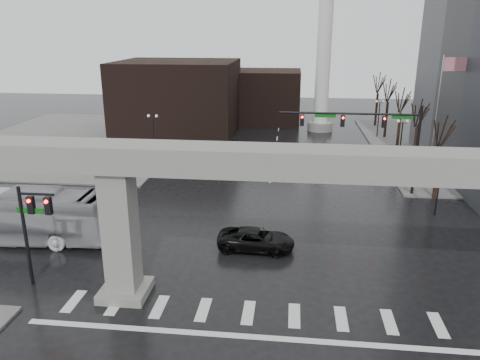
{
  "coord_description": "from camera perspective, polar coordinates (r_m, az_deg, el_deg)",
  "views": [
    {
      "loc": [
        1.93,
        -22.08,
        14.21
      ],
      "look_at": [
        -1.41,
        7.59,
        4.5
      ],
      "focal_mm": 35.0,
      "sensor_mm": 36.0,
      "label": 1
    }
  ],
  "objects": [
    {
      "name": "tree_right_4",
      "position": [
        74.04,
        16.34,
        8.63
      ],
      "size": [
        1.12,
        1.69,
        8.19
      ],
      "color": "black",
      "rests_on": "ground"
    },
    {
      "name": "pickup_truck",
      "position": [
        31.61,
        1.97,
        -7.27
      ],
      "size": [
        5.23,
        2.58,
        1.43
      ],
      "primitive_type": "imported",
      "rotation": [
        0.0,
        0.0,
        1.53
      ],
      "color": "black",
      "rests_on": "ground"
    },
    {
      "name": "lamp_left_1",
      "position": [
        53.5,
        -10.54,
        6.14
      ],
      "size": [
        1.22,
        0.32,
        5.11
      ],
      "color": "black",
      "rests_on": "ground"
    },
    {
      "name": "ground",
      "position": [
        26.33,
        1.24,
        -14.65
      ],
      "size": [
        160.0,
        160.0,
        0.0
      ],
      "primitive_type": "plane",
      "color": "black",
      "rests_on": "ground"
    },
    {
      "name": "elevated_guideway",
      "position": [
        23.28,
        4.46,
        -0.4
      ],
      "size": [
        48.0,
        2.6,
        8.7
      ],
      "color": "gray",
      "rests_on": "ground"
    },
    {
      "name": "signal_mast_arm",
      "position": [
        42.33,
        15.98,
        5.9
      ],
      "size": [
        12.12,
        0.43,
        8.0
      ],
      "color": "black",
      "rests_on": "ground"
    },
    {
      "name": "lamp_right_1",
      "position": [
        52.51,
        19.09,
        5.23
      ],
      "size": [
        1.22,
        0.32,
        5.11
      ],
      "color": "black",
      "rests_on": "ground"
    },
    {
      "name": "smokestack",
      "position": [
        68.21,
        10.3,
        17.02
      ],
      "size": [
        3.6,
        3.6,
        30.0
      ],
      "color": "white",
      "rests_on": "ground"
    },
    {
      "name": "signal_left_pole",
      "position": [
        28.53,
        -23.99,
        -4.44
      ],
      "size": [
        2.3,
        0.3,
        6.0
      ],
      "color": "black",
      "rests_on": "ground"
    },
    {
      "name": "tree_right_3",
      "position": [
        66.28,
        17.44,
        7.44
      ],
      "size": [
        1.11,
        1.66,
        8.02
      ],
      "color": "black",
      "rests_on": "ground"
    },
    {
      "name": "sidewalk_nw",
      "position": [
        65.98,
        -18.86,
        4.68
      ],
      "size": [
        28.0,
        36.0,
        0.15
      ],
      "primitive_type": "cube",
      "color": "slate",
      "rests_on": "ground"
    },
    {
      "name": "city_bus",
      "position": [
        36.01,
        -25.75,
        -3.94
      ],
      "size": [
        13.36,
        3.41,
        3.7
      ],
      "primitive_type": "imported",
      "rotation": [
        0.0,
        0.0,
        1.59
      ],
      "color": "silver",
      "rests_on": "ground"
    },
    {
      "name": "lamp_left_2",
      "position": [
        66.78,
        -7.1,
        8.63
      ],
      "size": [
        1.22,
        0.32,
        5.11
      ],
      "color": "black",
      "rests_on": "ground"
    },
    {
      "name": "building_far_left",
      "position": [
        66.67,
        -7.57,
        9.92
      ],
      "size": [
        16.0,
        14.0,
        10.0
      ],
      "primitive_type": "cube",
      "color": "black",
      "rests_on": "ground"
    },
    {
      "name": "lamp_right_0",
      "position": [
        39.38,
        23.23,
        0.7
      ],
      "size": [
        1.22,
        0.32,
        5.11
      ],
      "color": "black",
      "rests_on": "ground"
    },
    {
      "name": "far_car",
      "position": [
        49.71,
        0.34,
        2.39
      ],
      "size": [
        2.69,
        5.07,
        1.64
      ],
      "primitive_type": "imported",
      "rotation": [
        0.0,
        0.0,
        0.16
      ],
      "color": "black",
      "rests_on": "ground"
    },
    {
      "name": "lamp_left_0",
      "position": [
        40.69,
        -16.13,
        1.99
      ],
      "size": [
        1.22,
        0.32,
        5.11
      ],
      "color": "black",
      "rests_on": "ground"
    },
    {
      "name": "tree_right_0",
      "position": [
        43.56,
        22.99,
        1.35
      ],
      "size": [
        1.09,
        1.58,
        7.5
      ],
      "color": "black",
      "rests_on": "ground"
    },
    {
      "name": "tree_right_2",
      "position": [
        58.6,
        18.82,
        5.94
      ],
      "size": [
        1.1,
        1.63,
        7.85
      ],
      "color": "black",
      "rests_on": "ground"
    },
    {
      "name": "tree_right_1",
      "position": [
        51.0,
        20.61,
        3.98
      ],
      "size": [
        1.09,
        1.61,
        7.67
      ],
      "color": "black",
      "rests_on": "ground"
    },
    {
      "name": "lamp_right_2",
      "position": [
        66.0,
        16.6,
        7.91
      ],
      "size": [
        1.22,
        0.32,
        5.11
      ],
      "color": "black",
      "rests_on": "ground"
    },
    {
      "name": "building_far_mid",
      "position": [
        74.89,
        3.41,
        10.15
      ],
      "size": [
        10.0,
        10.0,
        8.0
      ],
      "primitive_type": "cube",
      "color": "black",
      "rests_on": "ground"
    },
    {
      "name": "flagpole_assembly",
      "position": [
        46.55,
        23.3,
        8.32
      ],
      "size": [
        2.06,
        0.12,
        12.0
      ],
      "color": "silver",
      "rests_on": "ground"
    }
  ]
}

